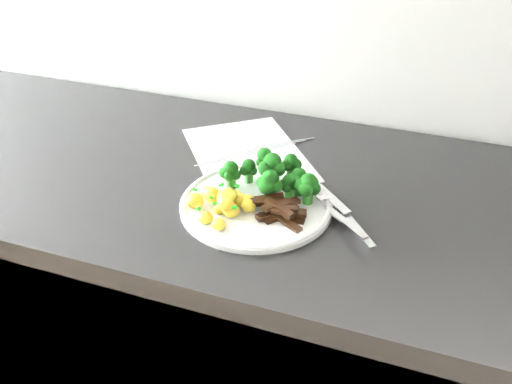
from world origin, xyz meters
TOP-DOWN VIEW (x-y plane):
  - counter at (-0.06, 1.67)m, footprint 2.39×0.60m
  - recipe_paper at (-0.09, 1.77)m, footprint 0.34×0.35m
  - plate at (-0.02, 1.60)m, footprint 0.26×0.26m
  - broccoli at (0.01, 1.64)m, footprint 0.18×0.11m
  - potatoes at (-0.06, 1.56)m, footprint 0.11×0.10m
  - beef_strips at (0.03, 1.58)m, footprint 0.10×0.08m
  - fork at (0.12, 1.61)m, footprint 0.13×0.13m
  - knife at (0.14, 1.60)m, footprint 0.13×0.15m

SIDE VIEW (x-z plane):
  - counter at x=-0.06m, z-range 0.00..0.90m
  - recipe_paper at x=-0.09m, z-range 0.90..0.90m
  - plate at x=-0.02m, z-range 0.90..0.91m
  - knife at x=0.14m, z-range 0.90..0.92m
  - fork at x=0.12m, z-range 0.91..0.92m
  - beef_strips at x=0.03m, z-range 0.90..0.93m
  - potatoes at x=-0.06m, z-range 0.90..0.94m
  - broccoli at x=0.01m, z-range 0.91..0.98m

